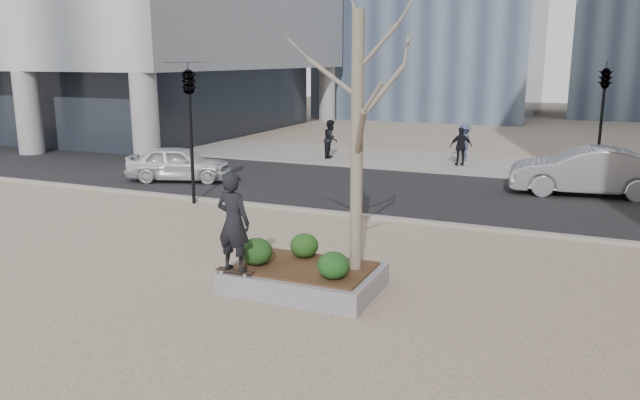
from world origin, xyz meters
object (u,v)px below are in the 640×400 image
at_px(skateboarder, 233,222).
at_px(skateboard, 235,272).
at_px(planter, 304,278).
at_px(police_car, 179,163).

bearing_deg(skateboarder, skateboard, -0.00).
height_order(planter, skateboarder, skateboarder).
bearing_deg(skateboard, skateboarder, 0.00).
xyz_separation_m(skateboard, police_car, (-8.06, 9.41, 0.20)).
bearing_deg(police_car, skateboarder, -158.56).
distance_m(skateboard, police_car, 12.39).
bearing_deg(skateboarder, police_car, -44.70).
distance_m(planter, skateboard, 1.42).
distance_m(skateboard, skateboarder, 1.02).
relative_size(planter, police_car, 0.77).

